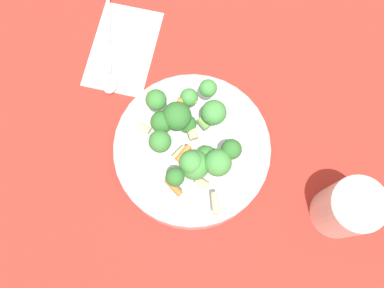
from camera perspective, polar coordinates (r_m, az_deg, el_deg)
ground_plane at (r=0.73m, az=0.00°, el=-1.37°), size 3.00×3.00×0.00m
bowl at (r=0.70m, az=0.00°, el=-0.82°), size 0.24×0.24×0.05m
pasta_salad at (r=0.64m, az=-0.09°, el=0.80°), size 0.16×0.19×0.07m
cup at (r=0.69m, az=19.10°, el=-7.74°), size 0.08×0.08×0.11m
napkin at (r=0.80m, az=-8.75°, el=11.91°), size 0.13×0.18×0.01m
spoon at (r=0.78m, az=-10.49°, el=10.35°), size 0.04×0.19×0.01m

